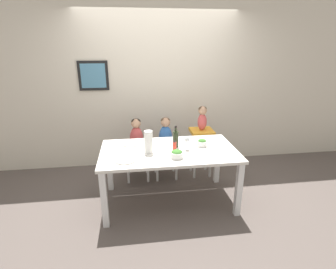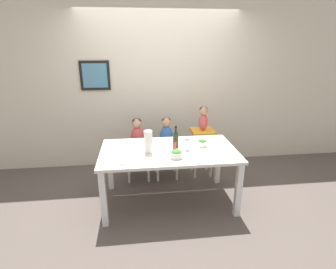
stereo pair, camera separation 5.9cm
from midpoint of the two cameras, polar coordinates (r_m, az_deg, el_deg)
name	(u,v)px [view 1 (the left image)]	position (r m, az deg, el deg)	size (l,w,h in m)	color
ground_plane	(169,201)	(3.65, -0.32, -14.18)	(14.00, 14.00, 0.00)	#564C47
wall_back	(158,86)	(4.36, -2.64, 10.57)	(10.00, 0.09, 2.70)	beige
dining_table	(169,156)	(3.34, -0.34, -4.80)	(1.70, 0.94, 0.74)	silver
chair_far_left	(137,154)	(4.05, -7.11, -4.32)	(0.41, 0.39, 0.48)	silver
chair_far_center	(166,153)	(4.08, -0.94, -4.02)	(0.41, 0.39, 0.48)	silver
chair_right_highchair	(201,140)	(4.11, 6.86, -1.24)	(0.35, 0.33, 0.75)	silver
person_child_left	(136,134)	(3.93, -7.30, 0.02)	(0.20, 0.18, 0.49)	#C64C4C
person_child_center	(166,133)	(3.96, -0.97, 0.31)	(0.20, 0.18, 0.49)	#3366B2
person_baby_right	(202,117)	(3.99, 7.07, 3.86)	(0.14, 0.13, 0.37)	#C64C4C
wine_bottle	(176,139)	(3.35, 1.17, -0.91)	(0.07, 0.07, 0.28)	#232D19
paper_towel_roll	(148,142)	(3.18, -4.80, -1.61)	(0.10, 0.10, 0.28)	white
wine_glass_near	(187,140)	(3.27, 3.67, -1.21)	(0.06, 0.06, 0.17)	white
salad_bowl_large	(177,154)	(3.06, 1.37, -4.25)	(0.15, 0.15, 0.10)	white
salad_bowl_small	(202,143)	(3.42, 6.94, -1.78)	(0.12, 0.12, 0.10)	white
dinner_plate_front_left	(125,160)	(3.05, -9.83, -5.54)	(0.24, 0.24, 0.01)	silver
dinner_plate_back_left	(131,144)	(3.52, -8.58, -2.00)	(0.24, 0.24, 0.01)	silver
condiment_bottle_hot_sauce	(175,146)	(3.25, 0.92, -2.47)	(0.05, 0.05, 0.14)	red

